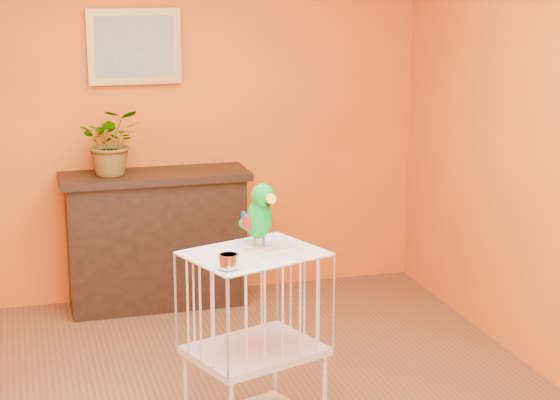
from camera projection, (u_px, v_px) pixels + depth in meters
name	position (u px, v px, depth m)	size (l,w,h in m)	color
room_shell	(199.00, 119.00, 4.15)	(4.50, 4.50, 4.50)	orange
console_cabinet	(156.00, 240.00, 6.33)	(1.25, 0.45, 0.93)	black
potted_plant	(113.00, 150.00, 6.10)	(0.40, 0.44, 0.35)	#26722D
framed_picture	(134.00, 47.00, 6.18)	(0.62, 0.04, 0.50)	#A6843B
birdcage	(255.00, 341.00, 4.52)	(0.72, 0.64, 0.93)	beige
feed_cup	(229.00, 261.00, 4.17)	(0.09, 0.09, 0.06)	silver
parrot	(259.00, 214.00, 4.48)	(0.17, 0.29, 0.32)	#59544C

